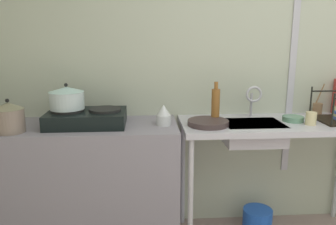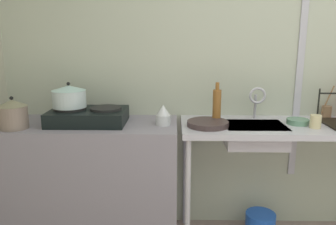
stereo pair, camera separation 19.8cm
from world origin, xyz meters
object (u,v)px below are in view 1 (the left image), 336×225
at_px(pot_beside_stove, 9,117).
at_px(pot_on_left_burner, 67,98).
at_px(faucet, 253,97).
at_px(frying_pan, 208,123).
at_px(sink_basin, 253,133).
at_px(utensil_jar, 318,108).
at_px(small_bowl_on_drainboard, 293,119).
at_px(percolator, 164,115).
at_px(cup_by_rack, 311,118).
at_px(bottle_by_sink, 216,105).
at_px(stove, 87,118).
at_px(bucket_on_floor, 257,221).

bearing_deg(pot_beside_stove, pot_on_left_burner, 23.01).
bearing_deg(faucet, frying_pan, -152.97).
bearing_deg(sink_basin, pot_on_left_burner, 179.08).
bearing_deg(utensil_jar, small_bowl_on_drainboard, -144.37).
xyz_separation_m(pot_beside_stove, percolator, (0.98, 0.10, -0.03)).
xyz_separation_m(percolator, utensil_jar, (1.21, 0.25, -0.02)).
bearing_deg(pot_on_left_burner, sink_basin, -0.92).
bearing_deg(frying_pan, sink_basin, 7.23).
relative_size(sink_basin, faucet, 1.70).
xyz_separation_m(pot_on_left_burner, small_bowl_on_drainboard, (1.57, 0.01, -0.17)).
bearing_deg(pot_on_left_burner, pot_beside_stove, -156.99).
relative_size(percolator, faucet, 0.58).
distance_m(pot_beside_stove, cup_by_rack, 1.98).
height_order(pot_on_left_burner, small_bowl_on_drainboard, pot_on_left_burner).
relative_size(pot_beside_stove, percolator, 1.53).
bearing_deg(bottle_by_sink, stove, -177.33).
xyz_separation_m(faucet, bottle_by_sink, (-0.30, -0.08, -0.04)).
xyz_separation_m(percolator, faucet, (0.67, 0.16, 0.09)).
distance_m(cup_by_rack, bottle_by_sink, 0.65).
relative_size(pot_on_left_burner, bucket_on_floor, 1.04).
bearing_deg(percolator, faucet, 13.59).
bearing_deg(bucket_on_floor, utensil_jar, 18.99).
distance_m(pot_on_left_burner, sink_basin, 1.30).
xyz_separation_m(sink_basin, small_bowl_on_drainboard, (0.30, 0.03, 0.09)).
bearing_deg(bucket_on_floor, bottle_by_sink, -179.64).
xyz_separation_m(frying_pan, small_bowl_on_drainboard, (0.63, 0.07, 0.00)).
xyz_separation_m(faucet, small_bowl_on_drainboard, (0.26, -0.12, -0.14)).
xyz_separation_m(pot_beside_stove, utensil_jar, (2.19, 0.35, -0.05)).
distance_m(sink_basin, bucket_on_floor, 0.74).
xyz_separation_m(sink_basin, faucet, (0.04, 0.15, 0.23)).
bearing_deg(faucet, percolator, -166.41).
bearing_deg(cup_by_rack, faucet, 146.69).
xyz_separation_m(pot_beside_stove, bucket_on_floor, (1.70, 0.18, -0.90)).
xyz_separation_m(pot_on_left_burner, bucket_on_floor, (1.37, 0.04, -0.99)).
bearing_deg(percolator, sink_basin, 1.45).
bearing_deg(percolator, pot_on_left_burner, 176.78).
bearing_deg(sink_basin, cup_by_rack, -11.41).
bearing_deg(sink_basin, pot_beside_stove, -175.72).
height_order(faucet, utensil_jar, faucet).
xyz_separation_m(pot_beside_stove, sink_basin, (1.61, 0.12, -0.17)).
relative_size(pot_on_left_burner, small_bowl_on_drainboard, 1.55).
xyz_separation_m(pot_on_left_burner, bottle_by_sink, (1.02, 0.04, -0.07)).
relative_size(faucet, frying_pan, 0.86).
distance_m(sink_basin, faucet, 0.28).
xyz_separation_m(cup_by_rack, small_bowl_on_drainboard, (-0.08, 0.10, -0.03)).
distance_m(pot_beside_stove, sink_basin, 1.62).
bearing_deg(pot_beside_stove, faucet, 9.17).
bearing_deg(sink_basin, small_bowl_on_drainboard, 5.13).
bearing_deg(faucet, cup_by_rack, -33.31).
xyz_separation_m(sink_basin, bottle_by_sink, (-0.26, 0.06, 0.19)).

